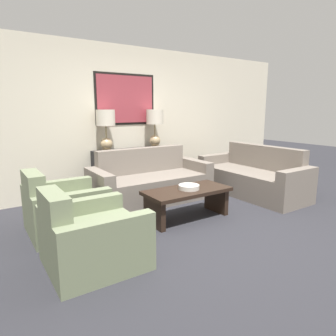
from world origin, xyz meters
TOP-DOWN VIEW (x-y plane):
  - ground_plane at (0.00, 0.00)m, footprint 20.00×20.00m
  - back_wall at (0.00, 2.40)m, footprint 7.87×0.12m
  - console_table at (0.00, 2.13)m, footprint 1.44×0.39m
  - table_lamp_left at (-0.49, 2.13)m, footprint 0.32×0.32m
  - table_lamp_right at (0.49, 2.13)m, footprint 0.32×0.32m
  - couch_by_back_wall at (0.00, 1.48)m, footprint 2.00×0.85m
  - couch_by_side at (1.75, 0.80)m, footprint 0.85×2.00m
  - coffee_table at (0.00, 0.46)m, footprint 1.22×0.57m
  - decorative_bowl at (0.02, 0.44)m, footprint 0.29×0.29m
  - armchair_near_back_wall at (-1.57, 0.96)m, footprint 0.90×0.86m
  - armchair_near_camera at (-1.57, -0.05)m, footprint 0.90×0.86m

SIDE VIEW (x-z plane):
  - ground_plane at x=0.00m, z-range 0.00..0.00m
  - armchair_near_back_wall at x=-1.57m, z-range -0.12..0.68m
  - armchair_near_camera at x=-1.57m, z-range -0.12..0.68m
  - couch_by_back_wall at x=0.00m, z-range -0.14..0.73m
  - couch_by_side at x=1.75m, z-range -0.14..0.73m
  - coffee_table at x=0.00m, z-range 0.10..0.53m
  - console_table at x=0.00m, z-range 0.00..0.81m
  - decorative_bowl at x=0.02m, z-range 0.43..0.49m
  - table_lamp_left at x=-0.49m, z-range 0.91..1.62m
  - table_lamp_right at x=0.49m, z-range 0.91..1.62m
  - back_wall at x=0.00m, z-range 0.01..2.66m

